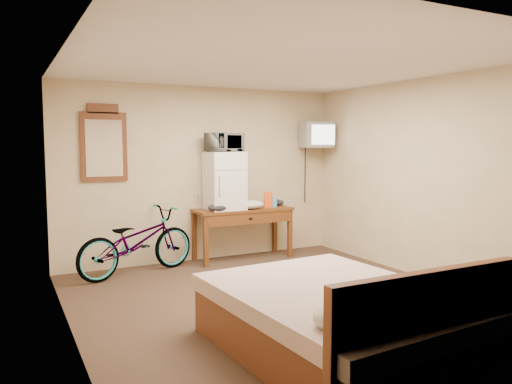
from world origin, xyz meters
The scene contains 13 objects.
room centered at (0.00, 0.00, 1.25)m, with size 4.60×4.64×2.50m.
desk centered at (0.52, 2.00, 0.64)m, with size 1.44×0.56×0.75m.
mini_fridge centered at (0.23, 2.03, 1.16)m, with size 0.50×0.50×0.82m.
microwave centered at (0.23, 2.03, 1.71)m, with size 0.48×0.33×0.27m, color white.
snack_bag centered at (0.90, 1.96, 0.87)m, with size 0.12×0.07×0.23m, color #F55215.
blue_cup centered at (1.00, 1.95, 0.82)m, with size 0.08×0.08×0.15m, color #46A7EF.
cloth_cream centered at (0.59, 1.91, 0.81)m, with size 0.40×0.31×0.12m, color beige.
cloth_dark_a centered at (0.05, 1.87, 0.80)m, with size 0.28×0.21×0.11m, color black.
cloth_dark_b centered at (1.12, 2.07, 0.80)m, with size 0.20×0.17×0.09m, color black.
crt_television centered at (1.78, 2.02, 1.82)m, with size 0.52×0.61×0.39m.
wall_mirror centered at (-1.38, 2.27, 1.68)m, with size 0.60×0.04×1.01m.
bicycle centered at (-1.08, 1.86, 0.43)m, with size 0.58×1.64×0.86m, color black.
bed centered at (-0.25, -1.37, 0.29)m, with size 1.73×2.22×0.90m.
Camera 1 is at (-2.61, -4.47, 1.69)m, focal length 35.00 mm.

